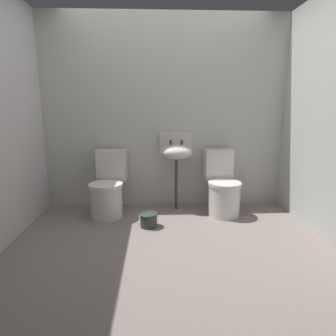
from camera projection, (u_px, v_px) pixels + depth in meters
The scene contains 6 objects.
ground_plane at pixel (169, 248), 2.85m from camera, with size 3.52×2.79×0.08m, color gray.
wall_back at pixel (165, 113), 3.80m from camera, with size 3.52×0.10×2.46m, color #BABBB1.
toilet_left at pixel (108, 189), 3.57m from camera, with size 0.45×0.63×0.78m.
toilet_right at pixel (222, 188), 3.63m from camera, with size 0.43×0.62×0.78m.
sink at pixel (176, 152), 3.70m from camera, with size 0.42×0.35×0.99m.
bucket at pixel (149, 220), 3.25m from camera, with size 0.20×0.20×0.16m.
Camera 1 is at (-0.13, -2.62, 1.32)m, focal length 31.19 mm.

